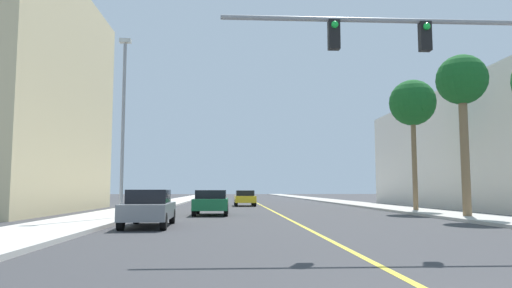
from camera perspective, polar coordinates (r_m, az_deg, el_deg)
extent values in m
plane|color=#38383A|center=(46.40, 0.44, -7.34)|extent=(192.00, 192.00, 0.00)
cube|color=beige|center=(46.75, -11.16, -7.13)|extent=(3.46, 168.00, 0.15)
cube|color=#B2ADA3|center=(47.91, 11.76, -7.08)|extent=(3.46, 168.00, 0.15)
cube|color=yellow|center=(46.40, 0.44, -7.33)|extent=(0.16, 144.00, 0.01)
cube|color=silver|center=(43.87, 27.72, -0.89)|extent=(13.22, 25.98, 9.06)
cylinder|color=gray|center=(14.56, 19.07, 13.92)|extent=(11.23, 0.14, 0.14)
cube|color=black|center=(14.49, 19.83, 12.17)|extent=(0.32, 0.24, 0.84)
sphere|color=green|center=(14.45, 20.01, 13.27)|extent=(0.20, 0.20, 0.20)
cube|color=black|center=(13.71, 9.43, 12.93)|extent=(0.32, 0.24, 0.84)
sphere|color=green|center=(13.66, 9.55, 14.11)|extent=(0.20, 0.20, 0.20)
cylinder|color=gray|center=(23.64, -15.85, 1.76)|extent=(0.16, 0.16, 8.48)
cube|color=beige|center=(24.57, -15.57, 11.97)|extent=(0.56, 0.28, 0.20)
cylinder|color=brown|center=(26.08, 23.99, -0.31)|extent=(0.43, 0.43, 6.97)
sphere|color=#195B23|center=(26.59, 23.69, 7.19)|extent=(2.57, 2.57, 2.57)
cone|color=#195B23|center=(26.91, 25.17, 6.66)|extent=(0.45, 1.12, 1.21)
cone|color=#195B23|center=(27.30, 23.56, 6.43)|extent=(1.06, 0.70, 1.30)
cone|color=#195B23|center=(26.60, 22.04, 6.68)|extent=(1.03, 1.44, 1.39)
cone|color=#195B23|center=(25.95, 22.66, 7.00)|extent=(0.92, 1.44, 1.25)
cone|color=#195B23|center=(25.95, 24.73, 7.08)|extent=(1.29, 0.63, 1.13)
cylinder|color=brown|center=(32.39, 18.65, -1.35)|extent=(0.32, 0.32, 7.04)
sphere|color=#195B23|center=(32.82, 18.46, 4.79)|extent=(3.02, 3.02, 3.02)
cone|color=#195B23|center=(33.24, 19.84, 4.36)|extent=(0.57, 1.25, 1.35)
cone|color=#195B23|center=(33.63, 19.00, 4.22)|extent=(1.31, 1.27, 1.33)
cone|color=#195B23|center=(33.38, 17.30, 4.24)|extent=(1.20, 0.85, 1.45)
cone|color=#195B23|center=(32.42, 17.01, 4.51)|extent=(0.49, 1.37, 1.37)
cone|color=#195B23|center=(31.90, 18.19, 4.71)|extent=(1.29, 0.97, 1.72)
cone|color=#195B23|center=(32.31, 19.82, 4.63)|extent=(1.56, 1.34, 1.51)
cube|color=gold|center=(42.00, -1.37, -6.70)|extent=(1.87, 4.07, 0.57)
cube|color=black|center=(41.85, -1.36, -5.98)|extent=(1.61, 1.80, 0.48)
cylinder|color=black|center=(43.44, -2.53, -7.04)|extent=(0.23, 0.64, 0.64)
cylinder|color=black|center=(43.52, -0.42, -7.04)|extent=(0.23, 0.64, 0.64)
cylinder|color=black|center=(40.50, -2.39, -7.15)|extent=(0.23, 0.64, 0.64)
cylinder|color=black|center=(40.59, -0.13, -7.15)|extent=(0.23, 0.64, 0.64)
cube|color=slate|center=(19.36, -12.86, -7.92)|extent=(1.86, 4.52, 0.61)
cube|color=black|center=(19.27, -12.86, -6.22)|extent=(1.58, 2.06, 0.54)
cylinder|color=black|center=(17.62, -11.15, -9.21)|extent=(0.24, 0.65, 0.64)
cylinder|color=black|center=(17.85, -16.11, -9.05)|extent=(0.24, 0.65, 0.64)
cylinder|color=black|center=(20.97, -10.14, -8.61)|extent=(0.24, 0.65, 0.64)
cylinder|color=black|center=(21.16, -14.32, -8.50)|extent=(0.24, 0.65, 0.64)
cube|color=#196638|center=(27.41, -5.47, -7.26)|extent=(1.96, 3.99, 0.63)
cube|color=black|center=(27.29, -5.46, -6.10)|extent=(1.72, 2.07, 0.48)
cylinder|color=black|center=(28.91, -7.08, -7.78)|extent=(0.22, 0.64, 0.64)
cylinder|color=black|center=(28.84, -3.60, -7.81)|extent=(0.22, 0.64, 0.64)
cylinder|color=black|center=(26.04, -7.54, -8.03)|extent=(0.22, 0.64, 0.64)
cylinder|color=black|center=(25.96, -3.68, -8.07)|extent=(0.22, 0.64, 0.64)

